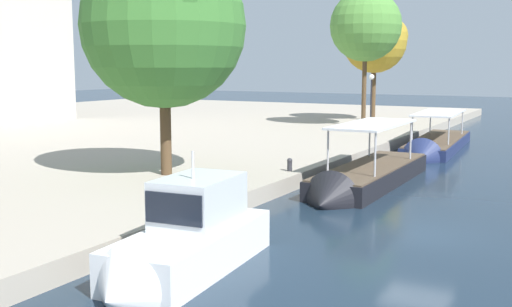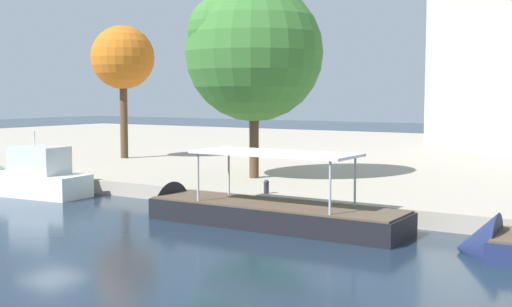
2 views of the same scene
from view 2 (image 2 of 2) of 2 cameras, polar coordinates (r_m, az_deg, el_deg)
name	(u,v)px [view 2 (image 2 of 2)]	position (r m, az deg, el deg)	size (l,w,h in m)	color
ground_plane	(52,224)	(30.79, -16.97, -5.72)	(220.00, 220.00, 0.00)	#192838
dock_promenade	(368,155)	(59.44, 9.51, -0.10)	(120.00, 55.00, 0.79)	#A39989
motor_yacht_1	(27,180)	(39.79, -18.88, -2.16)	(7.72, 3.11, 4.33)	white
tour_boat_2	(255,216)	(29.27, -0.09, -5.32)	(12.76, 3.02, 4.31)	black
mooring_bollard_1	(266,186)	(32.91, 0.88, -2.79)	(0.28, 0.28, 0.68)	#2D2D33
tree_0	(121,57)	(52.18, -11.42, 8.03)	(4.79, 4.79, 10.05)	#4C3823
tree_3	(250,51)	(38.73, -0.51, 8.74)	(7.95, 7.95, 11.24)	#4C3823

